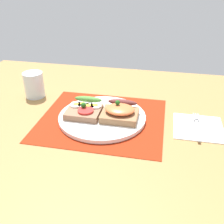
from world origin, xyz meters
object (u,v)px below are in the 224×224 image
object	(u,v)px
plate	(102,117)
fork	(197,125)
napkin	(198,127)
drinking_glass	(34,85)
sandwich_egg_tomato	(85,109)
sandwich_salmon	(120,112)

from	to	relation	value
plate	fork	xyz separation A→B (cm)	(27.71, 0.95, -0.10)
napkin	drinking_glass	distance (cm)	56.01
fork	drinking_glass	distance (cm)	55.62
napkin	fork	bearing A→B (deg)	170.22
sandwich_egg_tomato	drinking_glass	world-z (taller)	drinking_glass
sandwich_egg_tomato	napkin	size ratio (longest dim) A/B	0.76
sandwich_egg_tomato	sandwich_salmon	size ratio (longest dim) A/B	1.01
plate	sandwich_salmon	size ratio (longest dim) A/B	2.48
fork	napkin	bearing A→B (deg)	-9.78
fork	drinking_glass	xyz separation A→B (cm)	(-54.60, 10.01, 3.62)
drinking_glass	sandwich_egg_tomato	bearing A→B (deg)	-26.83
plate	napkin	xyz separation A→B (cm)	(28.06, 0.90, -0.56)
sandwich_egg_tomato	fork	world-z (taller)	sandwich_egg_tomato
fork	drinking_glass	size ratio (longest dim) A/B	1.71
plate	fork	bearing A→B (deg)	1.97
sandwich_egg_tomato	napkin	distance (cm)	33.55
plate	fork	size ratio (longest dim) A/B	1.74
napkin	sandwich_egg_tomato	bearing A→B (deg)	-178.61
plate	sandwich_egg_tomato	distance (cm)	5.75
sandwich_egg_tomato	drinking_glass	xyz separation A→B (cm)	(-21.50, 10.88, 1.51)
sandwich_egg_tomato	napkin	xyz separation A→B (cm)	(33.44, 0.81, -2.58)
napkin	drinking_glass	world-z (taller)	drinking_glass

